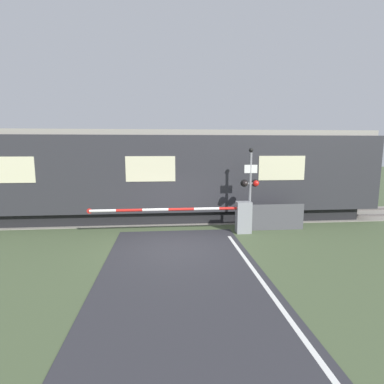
# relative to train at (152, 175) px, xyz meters

# --- Properties ---
(ground_plane) EXTENTS (80.00, 80.00, 0.00)m
(ground_plane) POSITION_rel_train_xyz_m (1.04, -4.39, -2.17)
(ground_plane) COLOR #475638
(track_bed) EXTENTS (36.00, 3.20, 0.13)m
(track_bed) POSITION_rel_train_xyz_m (1.04, 0.00, -2.14)
(track_bed) COLOR gray
(track_bed) RESTS_ON ground_plane
(train) EXTENTS (21.21, 3.17, 4.24)m
(train) POSITION_rel_train_xyz_m (0.00, 0.00, 0.00)
(train) COLOR black
(train) RESTS_ON ground_plane
(crossing_barrier) EXTENTS (6.51, 0.44, 1.29)m
(crossing_barrier) POSITION_rel_train_xyz_m (3.23, -2.88, -1.45)
(crossing_barrier) COLOR gray
(crossing_barrier) RESTS_ON ground_plane
(signal_post) EXTENTS (0.76, 0.26, 3.45)m
(signal_post) POSITION_rel_train_xyz_m (4.07, -2.72, -0.20)
(signal_post) COLOR gray
(signal_post) RESTS_ON ground_plane
(roadside_fence) EXTENTS (2.76, 0.06, 1.10)m
(roadside_fence) POSITION_rel_train_xyz_m (5.09, -2.58, -1.62)
(roadside_fence) COLOR #4C4C51
(roadside_fence) RESTS_ON ground_plane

